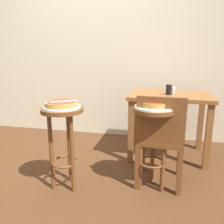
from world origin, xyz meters
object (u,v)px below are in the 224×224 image
(serving_plate_foreground, at_px, (62,107))
(stool_foreground, at_px, (63,131))
(condiment_shaker, at_px, (173,90))
(wooden_chair, at_px, (160,137))
(cup_near_edge, at_px, (169,90))
(serving_plate_middle, at_px, (154,107))
(pizza_server_knife, at_px, (64,101))
(dining_table, at_px, (169,105))
(pizza_middle, at_px, (154,104))
(stool_middle, at_px, (153,131))
(pizza_foreground, at_px, (62,104))

(serving_plate_foreground, bearing_deg, stool_foreground, 0.00)
(condiment_shaker, relative_size, wooden_chair, 0.08)
(serving_plate_foreground, height_order, cup_near_edge, cup_near_edge)
(serving_plate_foreground, height_order, serving_plate_middle, same)
(condiment_shaker, bearing_deg, pizza_server_knife, -132.46)
(stool_foreground, distance_m, dining_table, 1.27)
(dining_table, bearing_deg, pizza_middle, -100.86)
(stool_middle, relative_size, dining_table, 0.83)
(pizza_foreground, height_order, pizza_middle, same)
(pizza_foreground, xyz_separation_m, condiment_shaker, (0.93, 0.97, 0.00))
(stool_foreground, xyz_separation_m, pizza_server_knife, (0.03, -0.02, 0.27))
(pizza_foreground, relative_size, dining_table, 0.30)
(stool_foreground, height_order, pizza_server_knife, pizza_server_knife)
(stool_middle, relative_size, serving_plate_middle, 2.23)
(pizza_foreground, relative_size, condiment_shaker, 3.89)
(stool_foreground, height_order, dining_table, same)
(serving_plate_foreground, xyz_separation_m, pizza_foreground, (0.00, 0.00, 0.03))
(serving_plate_foreground, relative_size, pizza_middle, 1.35)
(pizza_foreground, relative_size, wooden_chair, 0.32)
(serving_plate_foreground, relative_size, dining_table, 0.35)
(pizza_middle, bearing_deg, stool_middle, 26.57)
(stool_middle, height_order, pizza_middle, pizza_middle)
(pizza_middle, relative_size, dining_table, 0.26)
(pizza_server_knife, bearing_deg, wooden_chair, -13.82)
(stool_middle, height_order, condiment_shaker, condiment_shaker)
(stool_middle, relative_size, condiment_shaker, 10.61)
(dining_table, xyz_separation_m, condiment_shaker, (0.04, 0.07, 0.17))
(condiment_shaker, bearing_deg, cup_near_edge, -113.52)
(cup_near_edge, bearing_deg, dining_table, 73.70)
(serving_plate_foreground, height_order, pizza_middle, pizza_middle)
(pizza_foreground, relative_size, cup_near_edge, 2.47)
(cup_near_edge, relative_size, condiment_shaker, 1.58)
(pizza_foreground, distance_m, serving_plate_middle, 0.77)
(pizza_middle, height_order, dining_table, pizza_middle)
(cup_near_edge, distance_m, pizza_server_knife, 1.21)
(dining_table, distance_m, condiment_shaker, 0.18)
(stool_middle, relative_size, cup_near_edge, 6.73)
(stool_foreground, distance_m, serving_plate_middle, 0.80)
(pizza_middle, xyz_separation_m, condiment_shaker, (0.18, 0.80, 0.00))
(serving_plate_middle, relative_size, pizza_middle, 1.42)
(stool_middle, distance_m, wooden_chair, 0.11)
(stool_foreground, bearing_deg, pizza_middle, 12.32)
(serving_plate_middle, bearing_deg, serving_plate_foreground, -167.68)
(condiment_shaker, xyz_separation_m, pizza_server_knife, (-0.90, -0.99, 0.03))
(cup_near_edge, distance_m, condiment_shaker, 0.14)
(stool_foreground, relative_size, serving_plate_middle, 2.23)
(dining_table, relative_size, wooden_chair, 1.05)
(pizza_server_knife, bearing_deg, pizza_middle, -16.05)
(serving_plate_foreground, xyz_separation_m, cup_near_edge, (0.88, 0.85, 0.05))
(pizza_middle, relative_size, condiment_shaker, 3.35)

